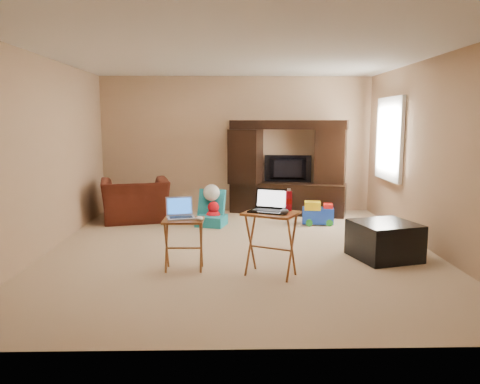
{
  "coord_description": "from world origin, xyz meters",
  "views": [
    {
      "loc": [
        -0.13,
        -6.0,
        1.67
      ],
      "look_at": [
        0.0,
        -0.2,
        0.8
      ],
      "focal_mm": 35.0,
      "sensor_mm": 36.0,
      "label": 1
    }
  ],
  "objects_px": {
    "ottoman": "(384,240)",
    "entertainment_center": "(288,167)",
    "tray_table_left": "(184,245)",
    "mouse_left": "(200,218)",
    "push_toy": "(318,213)",
    "tray_table_right": "(271,244)",
    "plush_toy": "(213,213)",
    "laptop_left": "(181,208)",
    "mouse_right": "(284,212)",
    "television": "(288,169)",
    "laptop_right": "(267,201)",
    "child_rocker": "(211,208)",
    "water_bottle": "(289,201)",
    "recliner": "(135,200)"
  },
  "relations": [
    {
      "from": "entertainment_center",
      "to": "tray_table_right",
      "type": "height_order",
      "value": "entertainment_center"
    },
    {
      "from": "entertainment_center",
      "to": "laptop_left",
      "type": "distance_m",
      "value": 3.65
    },
    {
      "from": "plush_toy",
      "to": "push_toy",
      "type": "height_order",
      "value": "plush_toy"
    },
    {
      "from": "tray_table_right",
      "to": "entertainment_center",
      "type": "bearing_deg",
      "value": 107.74
    },
    {
      "from": "recliner",
      "to": "child_rocker",
      "type": "distance_m",
      "value": 1.36
    },
    {
      "from": "laptop_right",
      "to": "water_bottle",
      "type": "height_order",
      "value": "laptop_right"
    },
    {
      "from": "laptop_left",
      "to": "tray_table_left",
      "type": "bearing_deg",
      "value": -58.4
    },
    {
      "from": "entertainment_center",
      "to": "plush_toy",
      "type": "relative_size",
      "value": 5.32
    },
    {
      "from": "push_toy",
      "to": "ottoman",
      "type": "distance_m",
      "value": 2.01
    },
    {
      "from": "television",
      "to": "recliner",
      "type": "distance_m",
      "value": 2.79
    },
    {
      "from": "television",
      "to": "ottoman",
      "type": "xyz_separation_m",
      "value": [
        0.84,
        -2.97,
        -0.59
      ]
    },
    {
      "from": "mouse_left",
      "to": "mouse_right",
      "type": "xyz_separation_m",
      "value": [
        0.91,
        -0.27,
        0.12
      ]
    },
    {
      "from": "tray_table_left",
      "to": "water_bottle",
      "type": "relative_size",
      "value": 2.7
    },
    {
      "from": "entertainment_center",
      "to": "push_toy",
      "type": "relative_size",
      "value": 4.04
    },
    {
      "from": "ottoman",
      "to": "entertainment_center",
      "type": "bearing_deg",
      "value": 106.14
    },
    {
      "from": "plush_toy",
      "to": "laptop_left",
      "type": "height_order",
      "value": "laptop_left"
    },
    {
      "from": "television",
      "to": "laptop_right",
      "type": "height_order",
      "value": "television"
    },
    {
      "from": "child_rocker",
      "to": "laptop_right",
      "type": "height_order",
      "value": "laptop_right"
    },
    {
      "from": "television",
      "to": "mouse_left",
      "type": "bearing_deg",
      "value": 77.05
    },
    {
      "from": "ottoman",
      "to": "laptop_right",
      "type": "distance_m",
      "value": 1.72
    },
    {
      "from": "water_bottle",
      "to": "push_toy",
      "type": "bearing_deg",
      "value": 72.18
    },
    {
      "from": "push_toy",
      "to": "ottoman",
      "type": "relative_size",
      "value": 0.73
    },
    {
      "from": "child_rocker",
      "to": "entertainment_center",
      "type": "bearing_deg",
      "value": 52.51
    },
    {
      "from": "mouse_left",
      "to": "mouse_right",
      "type": "bearing_deg",
      "value": -16.6
    },
    {
      "from": "plush_toy",
      "to": "laptop_left",
      "type": "bearing_deg",
      "value": -96.96
    },
    {
      "from": "child_rocker",
      "to": "mouse_left",
      "type": "relative_size",
      "value": 4.91
    },
    {
      "from": "laptop_right",
      "to": "child_rocker",
      "type": "bearing_deg",
      "value": 129.28
    },
    {
      "from": "television",
      "to": "recliner",
      "type": "xyz_separation_m",
      "value": [
        -2.67,
        -0.68,
        -0.46
      ]
    },
    {
      "from": "entertainment_center",
      "to": "child_rocker",
      "type": "distance_m",
      "value": 1.79
    },
    {
      "from": "push_toy",
      "to": "mouse_left",
      "type": "height_order",
      "value": "mouse_left"
    },
    {
      "from": "recliner",
      "to": "push_toy",
      "type": "relative_size",
      "value": 2.13
    },
    {
      "from": "television",
      "to": "laptop_left",
      "type": "relative_size",
      "value": 2.81
    },
    {
      "from": "mouse_right",
      "to": "water_bottle",
      "type": "height_order",
      "value": "water_bottle"
    },
    {
      "from": "tray_table_left",
      "to": "mouse_left",
      "type": "bearing_deg",
      "value": -19.59
    },
    {
      "from": "push_toy",
      "to": "tray_table_right",
      "type": "distance_m",
      "value": 2.77
    },
    {
      "from": "tray_table_left",
      "to": "ottoman",
      "type": "bearing_deg",
      "value": 10.2
    },
    {
      "from": "mouse_left",
      "to": "mouse_right",
      "type": "distance_m",
      "value": 0.96
    },
    {
      "from": "entertainment_center",
      "to": "television",
      "type": "distance_m",
      "value": 0.07
    },
    {
      "from": "push_toy",
      "to": "laptop_left",
      "type": "bearing_deg",
      "value": -122.02
    },
    {
      "from": "plush_toy",
      "to": "laptop_left",
      "type": "distance_m",
      "value": 2.4
    },
    {
      "from": "entertainment_center",
      "to": "plush_toy",
      "type": "height_order",
      "value": "entertainment_center"
    },
    {
      "from": "child_rocker",
      "to": "mouse_left",
      "type": "xyz_separation_m",
      "value": [
        -0.03,
        -2.36,
        0.32
      ]
    },
    {
      "from": "push_toy",
      "to": "laptop_left",
      "type": "distance_m",
      "value": 3.11
    },
    {
      "from": "tray_table_left",
      "to": "mouse_right",
      "type": "distance_m",
      "value": 1.23
    },
    {
      "from": "push_toy",
      "to": "laptop_right",
      "type": "xyz_separation_m",
      "value": [
        -1.04,
        -2.56,
        0.64
      ]
    },
    {
      "from": "television",
      "to": "laptop_right",
      "type": "relative_size",
      "value": 2.33
    },
    {
      "from": "push_toy",
      "to": "tray_table_left",
      "type": "relative_size",
      "value": 0.87
    },
    {
      "from": "tray_table_right",
      "to": "laptop_left",
      "type": "bearing_deg",
      "value": -166.44
    },
    {
      "from": "entertainment_center",
      "to": "television",
      "type": "bearing_deg",
      "value": 107.51
    },
    {
      "from": "television",
      "to": "mouse_right",
      "type": "xyz_separation_m",
      "value": [
        -0.49,
        -3.71,
        -0.08
      ]
    }
  ]
}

